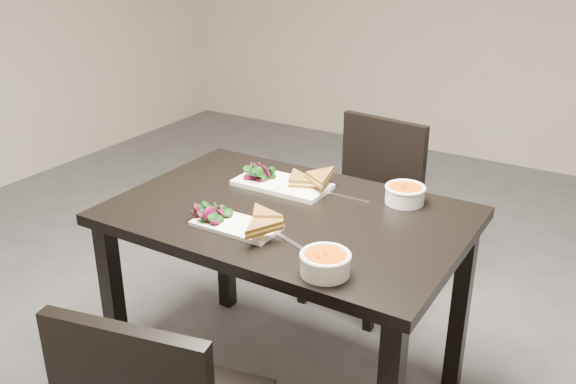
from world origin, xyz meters
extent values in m
plane|color=#47474C|center=(0.00, 0.00, 0.00)|extent=(5.00, 5.00, 0.00)
cube|color=black|center=(0.22, -0.46, 0.73)|extent=(1.20, 0.80, 0.04)
cube|color=black|center=(-0.32, -0.80, 0.35)|extent=(0.06, 0.06, 0.71)
cube|color=black|center=(-0.32, -0.12, 0.35)|extent=(0.06, 0.06, 0.71)
cube|color=black|center=(0.76, -0.12, 0.35)|extent=(0.06, 0.06, 0.71)
cube|color=black|center=(0.18, 0.24, 0.43)|extent=(0.46, 0.46, 0.04)
cube|color=black|center=(-0.02, 0.08, 0.21)|extent=(0.04, 0.04, 0.41)
cube|color=black|center=(0.34, 0.04, 0.21)|extent=(0.04, 0.04, 0.41)
cube|color=black|center=(0.02, 0.44, 0.21)|extent=(0.04, 0.04, 0.41)
cube|color=black|center=(0.38, 0.40, 0.21)|extent=(0.04, 0.04, 0.41)
cube|color=black|center=(0.20, 0.43, 0.65)|extent=(0.42, 0.09, 0.40)
cube|color=white|center=(0.15, -0.66, 0.76)|extent=(0.28, 0.14, 0.01)
cylinder|color=white|center=(0.53, -0.77, 0.78)|extent=(0.14, 0.14, 0.05)
cylinder|color=orange|center=(0.53, -0.77, 0.80)|extent=(0.12, 0.12, 0.02)
torus|color=white|center=(0.53, -0.77, 0.81)|extent=(0.15, 0.15, 0.01)
cube|color=silver|center=(0.35, -0.66, 0.75)|extent=(0.17, 0.08, 0.00)
cube|color=white|center=(0.09, -0.29, 0.76)|extent=(0.36, 0.18, 0.02)
cylinder|color=white|center=(0.54, -0.19, 0.78)|extent=(0.14, 0.14, 0.05)
cylinder|color=orange|center=(0.54, -0.19, 0.80)|extent=(0.12, 0.12, 0.02)
torus|color=white|center=(0.54, -0.19, 0.81)|extent=(0.14, 0.14, 0.01)
cube|color=silver|center=(0.35, -0.26, 0.75)|extent=(0.18, 0.02, 0.00)
camera|label=1|loc=(1.24, -2.13, 1.65)|focal=39.01mm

